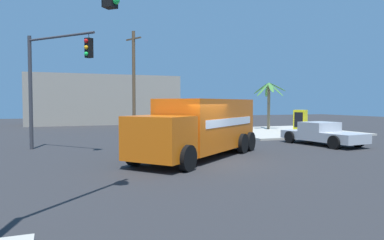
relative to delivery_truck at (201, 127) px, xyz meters
name	(u,v)px	position (x,y,z in m)	size (l,w,h in m)	color
ground_plane	(212,163)	(-0.16, -1.58, -1.44)	(100.00, 100.00, 0.00)	#2B2B2D
sidewalk_corner_far	(280,132)	(11.86, 10.45, -1.37)	(10.60, 10.60, 0.14)	#B2ADA0
delivery_truck	(201,127)	(0.00, 0.00, 0.00)	(7.93, 7.10, 2.73)	orange
traffic_light_primary	(49,73)	(-6.58, 4.94, 2.66)	(3.15, 3.79, 6.19)	#38383D
traffic_light_secondary	(25,9)	(-6.98, -8.08, 2.85)	(3.24, 3.46, 6.29)	#38383D
pickup_silver	(322,133)	(8.76, 1.81, -0.71)	(2.72, 5.39, 1.38)	#B7BABF
vending_machine_red	(300,121)	(12.05, 7.96, -0.37)	(1.10, 1.16, 1.85)	yellow
palm_tree_far	(269,97)	(12.15, 12.56, 1.66)	(3.21, 3.19, 4.29)	#7A6647
utility_pole	(134,79)	(0.79, 17.80, 3.30)	(1.00, 2.06, 9.19)	brown
building_backdrop	(104,100)	(-0.42, 28.91, 1.46)	(17.50, 6.00, 5.80)	gray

